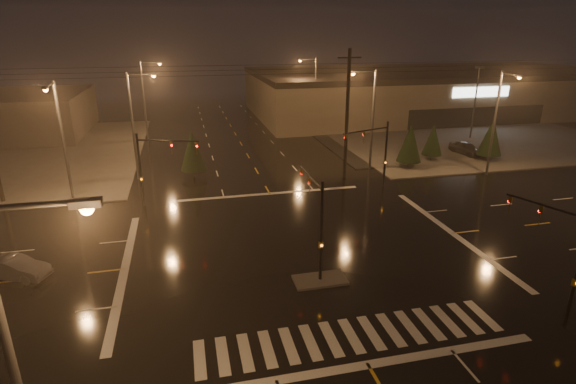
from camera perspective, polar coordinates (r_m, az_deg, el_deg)
name	(u,v)px	position (r m, az deg, el deg)	size (l,w,h in m)	color
ground	(302,250)	(29.51, 1.78, -7.34)	(140.00, 140.00, 0.00)	black
sidewalk_ne	(453,132)	(67.85, 20.21, 7.20)	(36.00, 36.00, 0.12)	#44413C
median_island	(320,280)	(26.11, 4.08, -11.08)	(3.00, 1.60, 0.15)	#44413C
crosswalk	(351,336)	(22.26, 8.04, -17.60)	(15.00, 2.60, 0.01)	beige
stop_bar_near	(368,365)	(20.83, 10.13, -20.78)	(16.00, 0.50, 0.01)	beige
stop_bar_far	(270,194)	(39.36, -2.34, -0.20)	(16.00, 0.50, 0.01)	beige
parking_lot	(493,133)	(69.14, 24.60, 6.82)	(50.00, 24.00, 0.08)	black
retail_building	(429,90)	(83.28, 17.50, 12.28)	(60.20, 28.30, 7.20)	brown
signal_mast_median	(317,214)	(25.25, 3.67, -2.84)	(0.25, 4.59, 6.00)	black
signal_mast_ne	(377,148)	(40.26, 11.28, 5.52)	(4.84, 1.86, 6.00)	black
signal_mast_nw	(152,161)	(36.86, -16.83, 3.74)	(4.84, 1.86, 6.00)	black
signal_mast_se	(564,249)	(25.12, 31.63, -6.17)	(1.55, 3.87, 6.00)	black
streetlight_0	(25,358)	(13.56, -30.45, -17.68)	(2.77, 0.32, 10.00)	#38383A
streetlight_1	(135,119)	(44.22, -18.81, 8.79)	(2.77, 0.32, 10.00)	#38383A
streetlight_2	(146,96)	(59.99, -17.58, 11.57)	(2.77, 0.32, 10.00)	#38383A
streetlight_3	(370,113)	(45.77, 10.40, 9.85)	(2.77, 0.32, 10.00)	#38383A
streetlight_4	(314,89)	(64.41, 3.26, 12.94)	(2.77, 0.32, 10.00)	#38383A
streetlight_5	(62,138)	(38.42, -26.80, 6.18)	(0.32, 2.77, 10.00)	#38383A
streetlight_6	(498,117)	(47.19, 25.07, 8.63)	(0.32, 2.77, 10.00)	#38383A
utility_pole_1	(347,114)	(42.70, 7.51, 9.75)	(2.20, 0.32, 12.00)	black
conifer_0	(410,143)	(47.84, 15.23, 6.06)	(2.51, 2.51, 4.63)	black
conifer_1	(433,139)	(51.30, 17.94, 6.38)	(2.17, 2.17, 4.09)	black
conifer_2	(491,137)	(53.38, 24.39, 6.40)	(2.56, 2.56, 4.69)	black
conifer_3	(193,150)	(44.19, -12.02, 5.21)	(2.50, 2.50, 4.61)	black
car_parked	(466,148)	(55.66, 21.69, 5.19)	(1.77, 4.40, 1.50)	black
car_crossing	(15,268)	(30.43, -31.37, -8.24)	(1.36, 3.89, 1.28)	#585960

